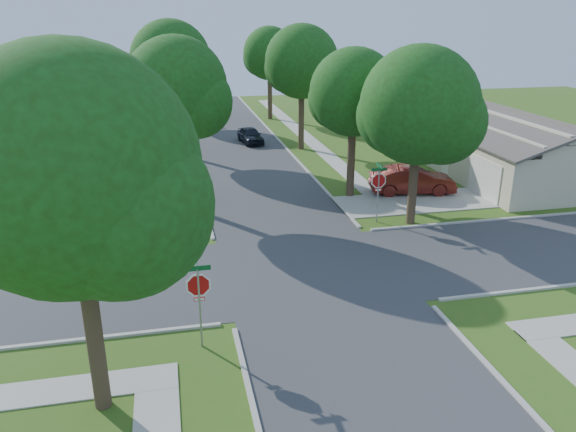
# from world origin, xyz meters

# --- Properties ---
(ground) EXTENTS (100.00, 100.00, 0.00)m
(ground) POSITION_xyz_m (0.00, 0.00, 0.00)
(ground) COLOR #365C19
(ground) RESTS_ON ground
(road_ns) EXTENTS (7.00, 100.00, 0.02)m
(road_ns) POSITION_xyz_m (0.00, 0.00, 0.00)
(road_ns) COLOR #333335
(road_ns) RESTS_ON ground
(sidewalk_ne) EXTENTS (1.20, 40.00, 0.04)m
(sidewalk_ne) POSITION_xyz_m (6.10, 26.00, 0.02)
(sidewalk_ne) COLOR #9E9B91
(sidewalk_ne) RESTS_ON ground
(sidewalk_nw) EXTENTS (1.20, 40.00, 0.04)m
(sidewalk_nw) POSITION_xyz_m (-6.10, 26.00, 0.02)
(sidewalk_nw) COLOR #9E9B91
(sidewalk_nw) RESTS_ON ground
(driveway) EXTENTS (8.80, 3.60, 0.05)m
(driveway) POSITION_xyz_m (7.90, 7.10, 0.03)
(driveway) COLOR #9E9B91
(driveway) RESTS_ON ground
(stop_sign_sw) EXTENTS (1.05, 0.80, 2.98)m
(stop_sign_sw) POSITION_xyz_m (-4.70, -4.70, 2.03)
(stop_sign_sw) COLOR gray
(stop_sign_sw) RESTS_ON ground
(stop_sign_ne) EXTENTS (1.05, 0.80, 2.98)m
(stop_sign_ne) POSITION_xyz_m (4.70, 4.70, 2.03)
(stop_sign_ne) COLOR gray
(stop_sign_ne) RESTS_ON ground
(tree_e_near) EXTENTS (4.97, 4.80, 8.28)m
(tree_e_near) POSITION_xyz_m (4.75, 9.01, 5.64)
(tree_e_near) COLOR #38281C
(tree_e_near) RESTS_ON ground
(tree_e_mid) EXTENTS (5.59, 5.40, 9.21)m
(tree_e_mid) POSITION_xyz_m (4.76, 21.01, 6.25)
(tree_e_mid) COLOR #38281C
(tree_e_mid) RESTS_ON ground
(tree_e_far) EXTENTS (5.17, 5.00, 8.72)m
(tree_e_far) POSITION_xyz_m (4.75, 34.01, 5.98)
(tree_e_far) COLOR #38281C
(tree_e_far) RESTS_ON ground
(tree_w_near) EXTENTS (5.38, 5.20, 8.97)m
(tree_w_near) POSITION_xyz_m (-4.64, 9.01, 6.12)
(tree_w_near) COLOR #38281C
(tree_w_near) RESTS_ON ground
(tree_w_mid) EXTENTS (5.80, 5.60, 9.56)m
(tree_w_mid) POSITION_xyz_m (-4.64, 21.01, 6.49)
(tree_w_mid) COLOR #38281C
(tree_w_mid) RESTS_ON ground
(tree_w_far) EXTENTS (4.76, 4.60, 8.04)m
(tree_w_far) POSITION_xyz_m (-4.65, 34.01, 5.51)
(tree_w_far) COLOR #38281C
(tree_w_far) RESTS_ON ground
(tree_sw_corner) EXTENTS (6.21, 6.00, 9.55)m
(tree_sw_corner) POSITION_xyz_m (-7.44, -6.99, 6.26)
(tree_sw_corner) COLOR #38281C
(tree_sw_corner) RESTS_ON ground
(tree_ne_corner) EXTENTS (5.80, 5.60, 8.66)m
(tree_ne_corner) POSITION_xyz_m (6.36, 4.21, 5.59)
(tree_ne_corner) COLOR #38281C
(tree_ne_corner) RESTS_ON ground
(house_ne_near) EXTENTS (8.42, 13.60, 4.23)m
(house_ne_near) POSITION_xyz_m (15.99, 11.00, 1.52)
(house_ne_near) COLOR #BDB295
(house_ne_near) RESTS_ON ground
(house_ne_far) EXTENTS (8.42, 13.60, 4.23)m
(house_ne_far) POSITION_xyz_m (15.99, 29.00, 1.52)
(house_ne_far) COLOR #BDB295
(house_ne_far) RESTS_ON ground
(house_nw_far) EXTENTS (8.42, 13.60, 4.23)m
(house_nw_far) POSITION_xyz_m (-15.99, 32.00, 1.52)
(house_nw_far) COLOR #BDB295
(house_nw_far) RESTS_ON ground
(car_driveway) EXTENTS (5.08, 2.49, 1.60)m
(car_driveway) POSITION_xyz_m (8.36, 8.70, 0.80)
(car_driveway) COLOR #511510
(car_driveway) RESTS_ON ground
(car_curb_east) EXTENTS (1.95, 3.86, 1.26)m
(car_curb_east) POSITION_xyz_m (1.20, 23.78, 0.63)
(car_curb_east) COLOR black
(car_curb_east) RESTS_ON ground
(car_curb_west) EXTENTS (2.22, 4.89, 1.39)m
(car_curb_west) POSITION_xyz_m (-2.48, 34.23, 0.69)
(car_curb_west) COLOR black
(car_curb_west) RESTS_ON ground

